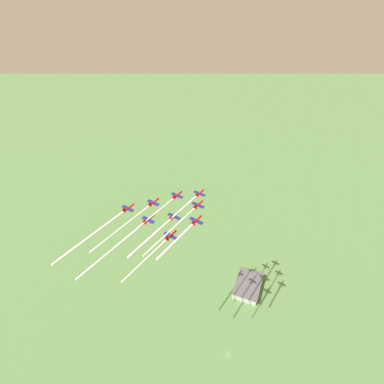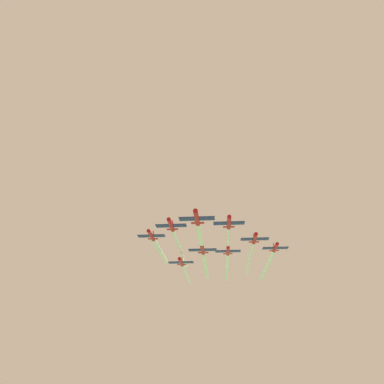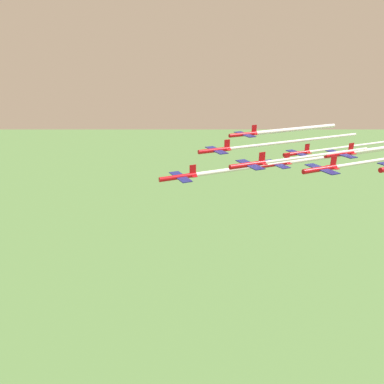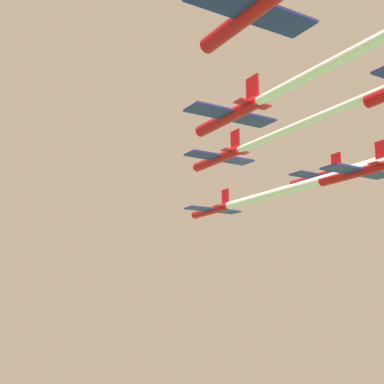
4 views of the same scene
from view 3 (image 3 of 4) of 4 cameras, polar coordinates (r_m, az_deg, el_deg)
name	(u,v)px [view 3 (image 3 of 4)]	position (r m, az deg, el deg)	size (l,w,h in m)	color
jet_0	(179,177)	(89.03, -1.92, 2.33)	(9.42, 9.12, 3.16)	#B20C14
jet_1	(249,164)	(87.32, 8.68, 4.17)	(9.42, 9.12, 3.16)	#B20C14
jet_2	(216,150)	(101.06, 3.61, 6.40)	(9.42, 9.12, 3.16)	#B20C14
jet_3	(321,169)	(89.77, 19.06, 3.35)	(9.42, 9.12, 3.16)	#B20C14
jet_4	(276,164)	(102.60, 12.68, 4.19)	(9.42, 9.12, 3.16)	#B20C14
jet_5	(244,134)	(114.54, 7.94, 8.71)	(9.42, 9.12, 3.16)	#B20C14
jet_7	(340,154)	(104.98, 21.67, 5.42)	(9.42, 9.12, 3.16)	#B20C14
jet_8	(297,153)	(117.42, 15.78, 5.71)	(9.42, 9.12, 3.16)	#B20C14
smoke_trail_0	(247,168)	(97.52, 8.41, 3.71)	(28.64, 7.70, 1.06)	white
smoke_trail_1	(319,155)	(99.91, 18.78, 5.34)	(32.15, 8.21, 0.72)	white
smoke_trail_2	(297,141)	(116.27, 15.78, 7.50)	(45.29, 11.37, 0.80)	white
smoke_trail_4	(339,155)	(117.01, 21.45, 5.22)	(34.95, 9.27, 1.15)	white
smoke_trail_5	(297,129)	(126.11, 15.69, 9.20)	(30.44, 8.29, 1.25)	white
smoke_trail_8	(351,146)	(132.13, 23.04, 6.41)	(33.72, 8.61, 0.75)	white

